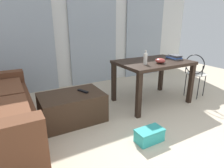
# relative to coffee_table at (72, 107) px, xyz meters

# --- Properties ---
(ground_plane) EXTENTS (7.86, 7.86, 0.00)m
(ground_plane) POSITION_rel_coffee_table_xyz_m (1.04, -0.45, -0.21)
(ground_plane) COLOR beige
(wall_back) EXTENTS (5.56, 0.10, 2.41)m
(wall_back) POSITION_rel_coffee_table_xyz_m (1.04, 1.59, 1.00)
(wall_back) COLOR silver
(wall_back) RESTS_ON ground
(curtains) EXTENTS (3.95, 0.03, 2.08)m
(curtains) POSITION_rel_coffee_table_xyz_m (1.04, 1.50, 0.84)
(curtains) COLOR #99A3AD
(curtains) RESTS_ON ground
(coffee_table) EXTENTS (0.88, 0.59, 0.41)m
(coffee_table) POSITION_rel_coffee_table_xyz_m (0.00, 0.00, 0.00)
(coffee_table) COLOR #382619
(coffee_table) RESTS_ON ground
(craft_table) EXTENTS (1.22, 0.83, 0.74)m
(craft_table) POSITION_rel_coffee_table_xyz_m (1.45, -0.03, 0.43)
(craft_table) COLOR black
(craft_table) RESTS_ON ground
(wire_chair) EXTENTS (0.36, 0.39, 0.82)m
(wire_chair) POSITION_rel_coffee_table_xyz_m (2.29, -0.24, 0.31)
(wire_chair) COLOR silver
(wire_chair) RESTS_ON ground
(bottle_near) EXTENTS (0.06, 0.06, 0.21)m
(bottle_near) POSITION_rel_coffee_table_xyz_m (1.17, -0.15, 0.63)
(bottle_near) COLOR beige
(bottle_near) RESTS_ON craft_table
(bowl) EXTENTS (0.16, 0.16, 0.08)m
(bowl) POSITION_rel_coffee_table_xyz_m (1.43, -0.21, 0.58)
(bowl) COLOR #9E3833
(bowl) RESTS_ON craft_table
(book_stack) EXTENTS (0.21, 0.27, 0.08)m
(book_stack) POSITION_rel_coffee_table_xyz_m (1.88, -0.08, 0.57)
(book_stack) COLOR #4C4C51
(book_stack) RESTS_ON craft_table
(tv_remote_primary) EXTENTS (0.11, 0.19, 0.02)m
(tv_remote_primary) POSITION_rel_coffee_table_xyz_m (0.18, 0.00, 0.22)
(tv_remote_primary) COLOR black
(tv_remote_primary) RESTS_ON coffee_table
(shoebox) EXTENTS (0.34, 0.19, 0.16)m
(shoebox) POSITION_rel_coffee_table_xyz_m (0.64, -0.95, -0.12)
(shoebox) COLOR #33B2AD
(shoebox) RESTS_ON ground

